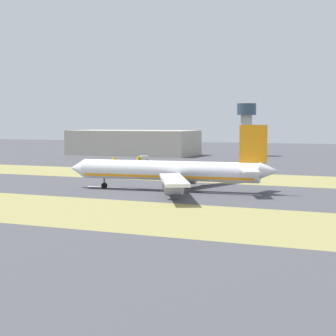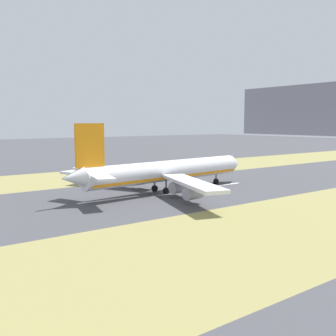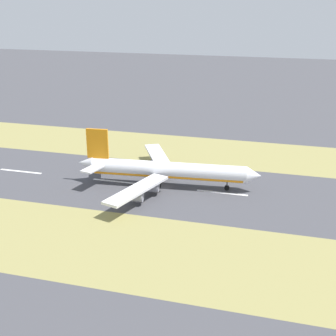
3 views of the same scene
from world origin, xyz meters
name	(u,v)px [view 3 (image 3 of 3)]	position (x,y,z in m)	size (l,w,h in m)	color
ground_plane	(165,187)	(0.00, 0.00, 0.00)	(800.00, 800.00, 0.00)	#424247
grass_median_west	(193,150)	(-45.00, 0.00, 0.00)	(40.00, 600.00, 0.01)	olive
grass_median_east	(121,247)	(45.00, 0.00, 0.00)	(40.00, 600.00, 0.01)	olive
centreline_dash_near	(21,171)	(0.00, -59.23, 0.01)	(1.20, 18.00, 0.01)	silver
centreline_dash_mid	(116,181)	(0.00, -19.23, 0.01)	(1.20, 18.00, 0.01)	silver
centreline_dash_far	(222,193)	(0.00, 20.77, 0.01)	(1.20, 18.00, 0.01)	silver
airplane_main_jet	(163,170)	(-0.69, -1.13, 6.02)	(63.87, 67.22, 20.20)	white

